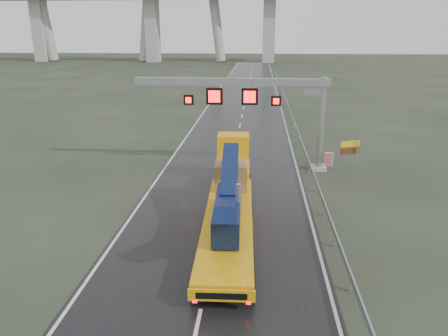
# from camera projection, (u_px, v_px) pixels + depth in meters

# --- Properties ---
(ground) EXTENTS (400.00, 400.00, 0.00)m
(ground) POSITION_uv_depth(u_px,v_px,m) (203.00, 299.00, 17.89)
(ground) COLOR #272B1E
(ground) RESTS_ON ground
(road) EXTENTS (11.00, 200.00, 0.02)m
(road) POSITION_uv_depth(u_px,v_px,m) (242.00, 116.00, 55.91)
(road) COLOR black
(road) RESTS_ON ground
(guardrail) EXTENTS (0.20, 140.00, 1.40)m
(guardrail) POSITION_uv_depth(u_px,v_px,m) (296.00, 128.00, 45.74)
(guardrail) COLOR gray
(guardrail) RESTS_ON ground
(sign_gantry) EXTENTS (14.90, 1.20, 7.42)m
(sign_gantry) POSITION_uv_depth(u_px,v_px,m) (259.00, 98.00, 33.15)
(sign_gantry) COLOR #B6B6B1
(sign_gantry) RESTS_ON ground
(heavy_haul_truck) EXTENTS (3.05, 17.31, 4.05)m
(heavy_haul_truck) POSITION_uv_depth(u_px,v_px,m) (230.00, 187.00, 26.12)
(heavy_haul_truck) COLOR yellow
(heavy_haul_truck) RESTS_ON ground
(exit_sign_pair) EXTENTS (1.49, 0.59, 2.67)m
(exit_sign_pair) POSITION_uv_depth(u_px,v_px,m) (350.00, 151.00, 32.81)
(exit_sign_pair) COLOR gray
(exit_sign_pair) RESTS_ON ground
(striped_barrier) EXTENTS (0.73, 0.52, 1.12)m
(striped_barrier) POSITION_uv_depth(u_px,v_px,m) (328.00, 160.00, 35.18)
(striped_barrier) COLOR red
(striped_barrier) RESTS_ON ground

